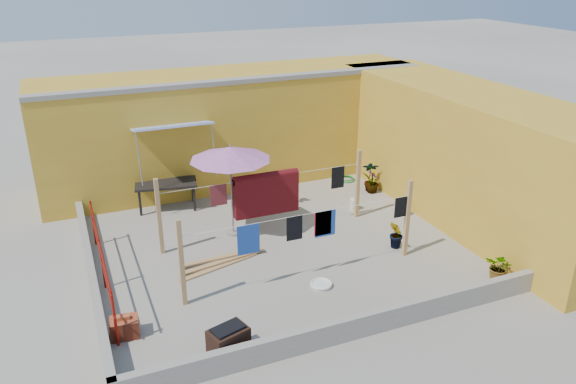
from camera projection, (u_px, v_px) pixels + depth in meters
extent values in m
plane|color=#9E998E|center=(278.00, 248.00, 12.93)|extent=(80.00, 80.00, 0.00)
cube|color=gold|center=(234.00, 126.00, 16.49)|extent=(11.00, 2.40, 3.20)
cube|color=gray|center=(244.00, 80.00, 15.00)|extent=(11.00, 0.35, 0.12)
cube|color=#2D51B2|center=(172.00, 126.00, 14.17)|extent=(2.00, 0.79, 0.22)
cylinder|color=gray|center=(139.00, 160.00, 13.77)|extent=(0.03, 0.30, 1.28)
cylinder|color=gray|center=(214.00, 150.00, 14.45)|extent=(0.03, 0.30, 1.28)
cube|color=gold|center=(468.00, 154.00, 14.17)|extent=(2.40, 9.00, 3.20)
cube|color=gray|center=(354.00, 327.00, 9.80)|extent=(8.30, 0.16, 0.44)
cube|color=gray|center=(92.00, 275.00, 11.39)|extent=(0.16, 7.30, 0.44)
cylinder|color=maroon|center=(115.00, 319.00, 9.48)|extent=(0.05, 0.05, 1.10)
cylinder|color=maroon|center=(102.00, 264.00, 11.18)|extent=(0.05, 0.05, 1.10)
cylinder|color=maroon|center=(93.00, 223.00, 12.88)|extent=(0.05, 0.05, 1.10)
cylinder|color=maroon|center=(99.00, 241.00, 10.98)|extent=(0.04, 4.20, 0.04)
cylinder|color=maroon|center=(102.00, 262.00, 11.16)|extent=(0.04, 4.20, 0.04)
cube|color=tan|center=(182.00, 263.00, 10.50)|extent=(0.09, 0.09, 1.80)
cube|color=tan|center=(407.00, 219.00, 12.29)|extent=(0.09, 0.09, 1.80)
cube|color=tan|center=(358.00, 184.00, 14.16)|extent=(0.09, 0.09, 1.80)
cube|color=tan|center=(159.00, 217.00, 12.37)|extent=(0.09, 0.09, 1.80)
cylinder|color=silver|center=(304.00, 215.00, 11.18)|extent=(5.00, 0.01, 0.01)
cylinder|color=silver|center=(265.00, 178.00, 13.05)|extent=(5.00, 0.01, 0.01)
cube|color=#4B0C10|center=(266.00, 195.00, 13.23)|extent=(1.59, 0.22, 0.98)
cube|color=black|center=(338.00, 177.00, 13.85)|extent=(0.34, 0.02, 0.56)
cube|color=maroon|center=(218.00, 195.00, 12.75)|extent=(0.39, 0.02, 0.50)
cube|color=#1B4095|center=(248.00, 239.00, 10.89)|extent=(0.45, 0.02, 0.63)
cube|color=black|center=(294.00, 228.00, 11.21)|extent=(0.34, 0.02, 0.52)
cube|color=#A90D1D|center=(323.00, 223.00, 11.44)|extent=(0.37, 0.02, 0.53)
cube|color=#1B4095|center=(325.00, 223.00, 11.47)|extent=(0.46, 0.02, 0.57)
cube|color=black|center=(401.00, 207.00, 12.09)|extent=(0.29, 0.02, 0.47)
cylinder|color=gray|center=(234.00, 233.00, 13.59)|extent=(0.34, 0.34, 0.06)
cylinder|color=gray|center=(232.00, 192.00, 13.18)|extent=(0.04, 0.04, 2.17)
cone|color=#BD66A1|center=(230.00, 153.00, 12.81)|extent=(2.32, 2.32, 0.30)
cylinder|color=gray|center=(230.00, 146.00, 12.74)|extent=(0.04, 0.04, 0.09)
cube|color=black|center=(166.00, 184.00, 14.71)|extent=(1.69, 1.06, 0.06)
cube|color=black|center=(140.00, 203.00, 14.43)|extent=(0.06, 0.06, 0.69)
cube|color=black|center=(141.00, 194.00, 15.00)|extent=(0.06, 0.06, 0.69)
cube|color=black|center=(194.00, 199.00, 14.70)|extent=(0.06, 0.06, 0.69)
cube|color=black|center=(193.00, 190.00, 15.27)|extent=(0.06, 0.06, 0.69)
cube|color=#AC4127|center=(125.00, 328.00, 9.86)|extent=(0.52, 0.41, 0.35)
cube|color=#B05529|center=(123.00, 318.00, 9.78)|extent=(0.23, 0.13, 0.07)
cube|color=tan|center=(219.00, 267.00, 12.10)|extent=(1.89, 0.64, 0.04)
cube|color=tan|center=(221.00, 262.00, 12.21)|extent=(1.92, 0.48, 0.04)
cube|color=tan|center=(222.00, 257.00, 12.33)|extent=(1.93, 0.22, 0.04)
cube|color=black|center=(229.00, 343.00, 9.34)|extent=(0.73, 0.59, 0.53)
cube|color=black|center=(228.00, 328.00, 9.23)|extent=(0.60, 0.46, 0.04)
cylinder|color=silver|center=(321.00, 285.00, 11.42)|extent=(0.43, 0.43, 0.06)
torus|color=silver|center=(321.00, 284.00, 11.41)|extent=(0.46, 0.46, 0.05)
cylinder|color=silver|center=(405.00, 210.00, 14.52)|extent=(0.20, 0.20, 0.27)
cylinder|color=silver|center=(406.00, 205.00, 14.46)|extent=(0.05, 0.05, 0.05)
cylinder|color=silver|center=(354.00, 204.00, 14.84)|extent=(0.22, 0.22, 0.30)
cylinder|color=silver|center=(354.00, 199.00, 14.77)|extent=(0.06, 0.06, 0.05)
torus|color=#19721C|center=(346.00, 179.00, 16.86)|extent=(0.54, 0.54, 0.04)
torus|color=#19721C|center=(346.00, 178.00, 16.85)|extent=(0.46, 0.46, 0.04)
imported|color=#1F5C1A|center=(281.00, 190.00, 15.15)|extent=(0.74, 0.65, 0.77)
imported|color=#1F5C1A|center=(372.00, 182.00, 15.87)|extent=(0.47, 0.47, 0.64)
imported|color=#1F5C1A|center=(370.00, 176.00, 15.94)|extent=(0.57, 0.51, 0.90)
imported|color=#1F5C1A|center=(396.00, 235.00, 12.80)|extent=(0.43, 0.47, 0.69)
imported|color=#1F5C1A|center=(500.00, 267.00, 11.54)|extent=(0.65, 0.68, 0.60)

